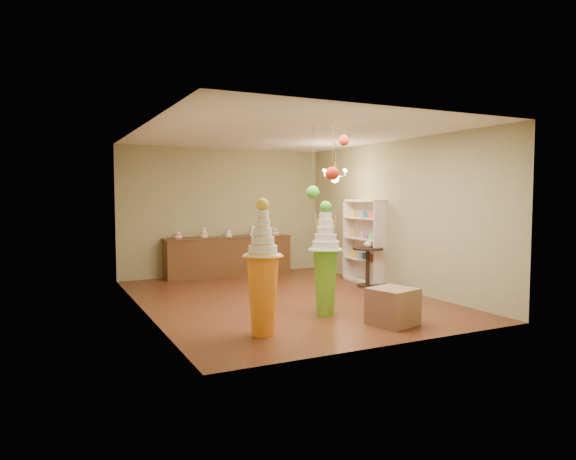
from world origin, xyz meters
name	(u,v)px	position (x,y,z in m)	size (l,w,h in m)	color
floor	(283,298)	(0.00, 0.00, 0.00)	(6.50, 6.50, 0.00)	#582B18
ceiling	(283,134)	(0.00, 0.00, 3.00)	(6.50, 6.50, 0.00)	silver
wall_back	(224,212)	(0.00, 3.25, 1.50)	(5.00, 0.04, 3.00)	#9A956E
wall_front	(395,228)	(0.00, -3.25, 1.50)	(5.00, 0.04, 3.00)	#9A956E
wall_left	(143,220)	(-2.50, 0.00, 1.50)	(0.04, 6.50, 3.00)	#9A956E
wall_right	(394,215)	(2.50, 0.00, 1.50)	(0.04, 6.50, 3.00)	#9A956E
pedestal_green	(325,268)	(0.04, -1.46, 0.76)	(0.64, 0.64, 1.81)	#63B327
pedestal_orange	(263,283)	(-1.31, -2.09, 0.71)	(0.58, 0.58, 1.87)	orange
burlap_riser	(393,306)	(0.64, -2.41, 0.27)	(0.59, 0.59, 0.54)	#8B684C
sideboard	(229,255)	(0.00, 2.97, 0.48)	(3.04, 0.54, 1.16)	#55321A
shelving_unit	(364,241)	(2.34, 0.80, 0.90)	(0.33, 1.20, 1.80)	beige
round_table	(368,261)	(2.10, 0.32, 0.53)	(0.76, 0.76, 0.82)	black
vase	(368,243)	(2.10, 0.32, 0.90)	(0.16, 0.16, 0.17)	beige
pom_red_left	(332,173)	(-0.11, -1.91, 2.23)	(0.20, 0.20, 0.88)	#3C322B
pom_green_mid	(313,192)	(-0.08, -1.26, 1.96)	(0.21, 0.21, 1.15)	#3C322B
pom_red_right	(344,140)	(0.17, -1.77, 2.73)	(0.16, 0.16, 0.35)	#3C322B
chandelier	(335,176)	(1.68, 0.95, 2.30)	(0.64, 0.64, 0.85)	gold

